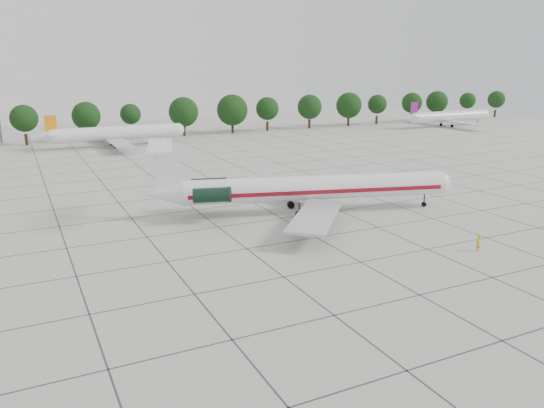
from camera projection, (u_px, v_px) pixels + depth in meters
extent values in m
plane|color=#B2B2AB|center=(316.00, 237.00, 55.83)|extent=(260.00, 260.00, 0.00)
cube|color=#383838|center=(257.00, 205.00, 68.85)|extent=(170.00, 170.00, 0.02)
cylinder|color=silver|center=(317.00, 188.00, 64.58)|extent=(31.69, 11.52, 2.94)
sphere|color=silver|center=(439.00, 182.00, 67.38)|extent=(2.94, 2.94, 2.94)
cone|color=silver|center=(164.00, 194.00, 61.38)|extent=(5.09, 4.04, 2.94)
cube|color=maroon|center=(313.00, 187.00, 66.05)|extent=(30.05, 8.50, 0.49)
cube|color=maroon|center=(320.00, 192.00, 63.22)|extent=(30.05, 8.50, 0.49)
cube|color=#B7BABC|center=(285.00, 184.00, 72.12)|extent=(6.21, 13.86, 0.27)
cube|color=#B7BABC|center=(316.00, 216.00, 56.87)|extent=(11.83, 12.81, 0.27)
cube|color=black|center=(209.00, 186.00, 64.16)|extent=(2.20, 1.65, 0.22)
cylinder|color=black|center=(209.00, 185.00, 64.75)|extent=(4.58, 2.79, 1.69)
cube|color=black|center=(211.00, 194.00, 60.34)|extent=(2.20, 1.65, 0.22)
cylinder|color=black|center=(212.00, 195.00, 59.75)|extent=(4.58, 2.79, 1.69)
cube|color=silver|center=(166.00, 167.00, 60.66)|extent=(2.81, 1.01, 5.35)
cube|color=silver|center=(160.00, 146.00, 59.91)|extent=(5.47, 11.02, 0.20)
cylinder|color=black|center=(424.00, 200.00, 67.65)|extent=(0.22, 0.22, 1.69)
cylinder|color=black|center=(424.00, 204.00, 67.79)|extent=(0.67, 0.41, 0.62)
cylinder|color=black|center=(291.00, 199.00, 66.82)|extent=(0.26, 0.26, 1.60)
cylinder|color=black|center=(291.00, 205.00, 67.00)|extent=(1.00, 0.76, 0.89)
cylinder|color=black|center=(299.00, 209.00, 62.41)|extent=(0.26, 0.26, 1.60)
cylinder|color=black|center=(299.00, 215.00, 62.59)|extent=(1.00, 0.76, 0.89)
imported|color=orange|center=(478.00, 243.00, 51.53)|extent=(0.71, 0.61, 1.65)
cylinder|color=silver|center=(117.00, 133.00, 116.49)|extent=(27.20, 3.00, 3.00)
cube|color=#B7BABC|center=(113.00, 139.00, 116.37)|extent=(3.50, 27.20, 0.25)
cube|color=orange|center=(51.00, 124.00, 110.10)|extent=(2.40, 0.25, 3.60)
cylinder|color=black|center=(112.00, 144.00, 118.64)|extent=(0.80, 0.45, 0.80)
cylinder|color=black|center=(116.00, 146.00, 114.82)|extent=(0.80, 0.45, 0.80)
cylinder|color=silver|center=(450.00, 116.00, 153.57)|extent=(27.20, 3.00, 3.00)
cube|color=#B7BABC|center=(447.00, 120.00, 153.45)|extent=(3.50, 27.20, 0.25)
cube|color=#7C1675|center=(414.00, 109.00, 147.18)|extent=(2.40, 0.25, 3.60)
cylinder|color=black|center=(441.00, 125.00, 155.72)|extent=(0.80, 0.45, 0.80)
cylinder|color=black|center=(452.00, 126.00, 151.90)|extent=(0.80, 0.45, 0.80)
cylinder|color=#332114|center=(27.00, 140.00, 118.69)|extent=(0.70, 0.70, 2.50)
sphere|color=black|center=(24.00, 118.00, 117.47)|extent=(5.99, 5.99, 5.99)
cylinder|color=#332114|center=(88.00, 136.00, 124.30)|extent=(0.70, 0.70, 2.50)
sphere|color=black|center=(86.00, 116.00, 123.08)|extent=(6.50, 6.50, 6.50)
cylinder|color=#332114|center=(132.00, 134.00, 128.64)|extent=(0.70, 0.70, 2.50)
sphere|color=black|center=(130.00, 114.00, 127.42)|extent=(4.93, 4.93, 4.93)
cylinder|color=#332114|center=(184.00, 131.00, 134.25)|extent=(0.70, 0.70, 2.50)
sphere|color=black|center=(184.00, 112.00, 133.03)|extent=(7.40, 7.40, 7.40)
cylinder|color=#332114|center=(233.00, 128.00, 139.86)|extent=(0.70, 0.70, 2.50)
sphere|color=black|center=(232.00, 110.00, 138.65)|extent=(8.08, 8.08, 8.08)
cylinder|color=#332114|center=(267.00, 126.00, 144.20)|extent=(0.70, 0.70, 2.50)
sphere|color=black|center=(267.00, 109.00, 142.98)|extent=(6.17, 6.17, 6.17)
cylinder|color=#332114|center=(309.00, 124.00, 149.82)|extent=(0.70, 0.70, 2.50)
sphere|color=black|center=(310.00, 107.00, 148.60)|extent=(6.82, 6.82, 6.82)
cylinder|color=#332114|center=(348.00, 122.00, 155.43)|extent=(0.70, 0.70, 2.50)
sphere|color=black|center=(349.00, 105.00, 154.21)|extent=(7.44, 7.44, 7.44)
cylinder|color=#332114|center=(377.00, 120.00, 159.77)|extent=(0.70, 0.70, 2.50)
sphere|color=black|center=(377.00, 104.00, 158.55)|extent=(5.66, 5.66, 5.66)
cylinder|color=#332114|center=(411.00, 118.00, 165.38)|extent=(0.70, 0.70, 2.50)
sphere|color=black|center=(412.00, 103.00, 164.16)|extent=(6.25, 6.25, 6.25)
cylinder|color=#332114|center=(436.00, 117.00, 169.72)|extent=(0.70, 0.70, 2.50)
sphere|color=black|center=(437.00, 102.00, 168.50)|extent=(6.79, 6.79, 6.79)
cylinder|color=#332114|center=(466.00, 115.00, 175.33)|extent=(0.70, 0.70, 2.50)
sphere|color=black|center=(468.00, 101.00, 174.11)|extent=(5.16, 5.16, 5.16)
cylinder|color=#332114|center=(495.00, 114.00, 180.95)|extent=(0.70, 0.70, 2.50)
sphere|color=black|center=(496.00, 99.00, 179.73)|extent=(5.68, 5.68, 5.68)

